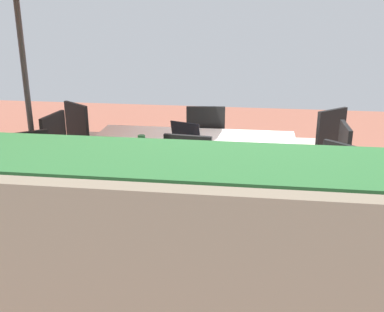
% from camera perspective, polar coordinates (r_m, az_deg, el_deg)
% --- Properties ---
extents(ground_plane, '(10.00, 10.00, 0.02)m').
position_cam_1_polar(ground_plane, '(4.97, -0.00, -6.65)').
color(ground_plane, '#935442').
extents(hedge_row, '(6.30, 0.66, 1.33)m').
position_cam_1_polar(hedge_row, '(2.77, -6.25, -13.05)').
color(hedge_row, '#2D6633').
rests_on(hedge_row, ground_plane).
extents(dining_table, '(2.11, 1.10, 0.75)m').
position_cam_1_polar(dining_table, '(4.70, -0.00, 1.19)').
color(dining_table, silver).
rests_on(dining_table, ground_plane).
extents(chair_west, '(0.46, 0.46, 0.98)m').
position_cam_1_polar(chair_west, '(4.77, 16.28, -1.21)').
color(chair_west, beige).
rests_on(chair_west, ground_plane).
extents(chair_southeast, '(0.58, 0.58, 0.98)m').
position_cam_1_polar(chair_southeast, '(5.72, -12.64, 2.39)').
color(chair_southeast, beige).
rests_on(chair_southeast, ground_plane).
extents(chair_east, '(0.49, 0.48, 0.98)m').
position_cam_1_polar(chair_east, '(5.11, -15.08, 0.23)').
color(chair_east, beige).
rests_on(chair_east, ground_plane).
extents(chair_northeast, '(0.58, 0.58, 0.98)m').
position_cam_1_polar(chair_northeast, '(4.45, -19.22, -2.96)').
color(chair_northeast, beige).
rests_on(chair_northeast, ground_plane).
extents(chair_north, '(0.47, 0.48, 0.98)m').
position_cam_1_polar(chair_north, '(4.10, -1.01, -3.73)').
color(chair_north, beige).
rests_on(chair_north, ground_plane).
extents(chair_south, '(0.47, 0.48, 0.98)m').
position_cam_1_polar(chair_south, '(5.47, 1.66, 2.09)').
color(chair_south, beige).
rests_on(chair_south, ground_plane).
extents(chair_northwest, '(0.58, 0.59, 0.98)m').
position_cam_1_polar(chair_northwest, '(4.06, 16.99, -4.84)').
color(chair_northwest, beige).
rests_on(chair_northwest, ground_plane).
extents(chair_southwest, '(0.58, 0.59, 0.98)m').
position_cam_1_polar(chair_southwest, '(5.51, 15.47, 1.53)').
color(chair_southwest, beige).
rests_on(chair_southwest, ground_plane).
extents(laptop, '(0.38, 0.34, 0.21)m').
position_cam_1_polar(laptop, '(4.73, -0.41, 2.47)').
color(laptop, '#2D2D33').
rests_on(laptop, dining_table).
extents(cup, '(0.07, 0.07, 0.11)m').
position_cam_1_polar(cup, '(4.58, -6.26, 1.90)').
color(cup, '#286B33').
rests_on(cup, dining_table).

